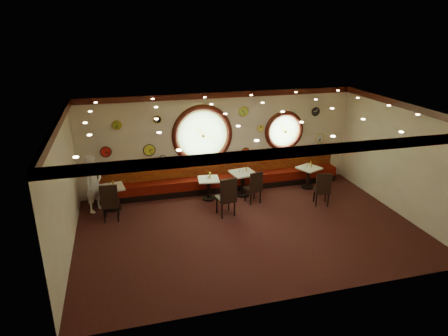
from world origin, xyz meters
TOP-DOWN VIEW (x-y plane):
  - floor at (0.00, 0.00)m, footprint 9.00×6.00m
  - ceiling at (0.00, 0.00)m, footprint 9.00×6.00m
  - wall_back at (0.00, 3.00)m, footprint 9.00×0.02m
  - wall_front at (0.00, -3.00)m, footprint 9.00×0.02m
  - wall_left at (-4.50, 0.00)m, footprint 0.02×6.00m
  - wall_right at (4.50, 0.00)m, footprint 0.02×6.00m
  - molding_back at (0.00, 2.95)m, footprint 9.00×0.10m
  - molding_front at (0.00, -2.95)m, footprint 9.00×0.10m
  - molding_left at (-4.45, 0.00)m, footprint 0.10×6.00m
  - molding_right at (4.45, 0.00)m, footprint 0.10×6.00m
  - banquette_base at (0.00, 2.72)m, footprint 8.00×0.55m
  - banquette_seat at (0.00, 2.72)m, footprint 8.00×0.55m
  - banquette_back at (0.00, 2.94)m, footprint 8.00×0.10m
  - porthole_left_glass at (-0.60, 3.00)m, footprint 1.66×0.02m
  - porthole_left_frame at (-0.60, 2.98)m, footprint 1.98×0.18m
  - porthole_left_ring at (-0.60, 2.95)m, footprint 1.61×0.03m
  - porthole_right_glass at (2.20, 3.00)m, footprint 1.10×0.02m
  - porthole_right_frame at (2.20, 2.98)m, footprint 1.38×0.18m
  - porthole_right_ring at (2.20, 2.95)m, footprint 1.09×0.03m
  - wall_clock_0 at (-3.60, 2.96)m, footprint 0.32×0.03m
  - wall_clock_1 at (-2.30, 2.96)m, footprint 0.36×0.03m
  - wall_clock_2 at (3.30, 2.96)m, footprint 0.28×0.03m
  - wall_clock_3 at (1.35, 2.96)m, footprint 0.22×0.03m
  - wall_clock_4 at (-3.20, 2.96)m, footprint 0.26×0.03m
  - wall_clock_5 at (0.75, 2.96)m, footprint 0.30×0.03m
  - wall_clock_6 at (-1.90, 2.96)m, footprint 0.20×0.03m
  - wall_clock_7 at (0.85, 2.96)m, footprint 0.24×0.03m
  - wall_clock_8 at (3.55, 2.96)m, footprint 0.34×0.03m
  - wall_clock_9 at (-2.00, 2.96)m, footprint 0.24×0.03m
  - table_a at (-3.50, 2.12)m, footprint 0.76×0.76m
  - table_b at (-0.62, 2.12)m, footprint 0.70×0.70m
  - table_c at (0.51, 2.13)m, footprint 0.82×0.82m
  - table_d at (2.81, 2.17)m, footprint 0.86×0.86m
  - chair_a at (-3.57, 1.40)m, footprint 0.49×0.49m
  - chair_b at (-0.36, 0.86)m, footprint 0.57×0.57m
  - chair_c at (0.67, 1.47)m, footprint 0.52×0.52m
  - chair_d at (2.59, 0.79)m, footprint 0.55×0.55m
  - condiment_a_salt at (-3.57, 2.13)m, footprint 0.04×0.04m
  - condiment_b_salt at (-0.63, 2.12)m, footprint 0.04×0.04m
  - condiment_c_salt at (0.39, 2.13)m, footprint 0.03×0.03m
  - condiment_d_salt at (2.76, 2.21)m, footprint 0.04×0.04m
  - condiment_a_pepper at (-3.45, 2.12)m, footprint 0.03×0.03m
  - condiment_b_pepper at (-0.60, 2.14)m, footprint 0.03×0.03m
  - condiment_c_pepper at (0.51, 2.11)m, footprint 0.03×0.03m
  - condiment_d_pepper at (2.88, 2.13)m, footprint 0.04×0.04m
  - condiment_a_bottle at (-3.46, 2.19)m, footprint 0.05×0.05m
  - condiment_b_bottle at (-0.56, 2.16)m, footprint 0.06×0.06m
  - condiment_c_bottle at (0.63, 2.19)m, footprint 0.05×0.05m
  - condiment_d_bottle at (2.92, 2.29)m, footprint 0.05×0.05m
  - waiter at (-4.00, 2.20)m, footprint 0.71×0.75m

SIDE VIEW (x-z plane):
  - floor at x=0.00m, z-range 0.00..0.00m
  - banquette_base at x=0.00m, z-range 0.00..0.20m
  - banquette_seat at x=0.00m, z-range 0.20..0.50m
  - table_b at x=-0.62m, z-range 0.09..0.78m
  - table_d at x=2.81m, z-range 0.09..0.81m
  - table_a at x=-3.50m, z-range 0.10..0.84m
  - table_c at x=0.51m, z-range 0.10..0.90m
  - chair_c at x=0.67m, z-range 0.27..0.91m
  - chair_d at x=2.59m, z-range 0.28..0.94m
  - chair_a at x=-3.57m, z-range 0.29..0.98m
  - chair_b at x=-0.36m, z-range 0.31..1.04m
  - condiment_b_pepper at x=-0.60m, z-range 0.69..0.78m
  - condiment_b_salt at x=-0.63m, z-range 0.69..0.81m
  - banquette_back at x=0.00m, z-range 0.48..1.02m
  - condiment_d_salt at x=2.76m, z-range 0.72..0.82m
  - condiment_d_pepper at x=2.88m, z-range 0.72..0.83m
  - condiment_b_bottle at x=-0.56m, z-range 0.69..0.88m
  - condiment_a_pepper at x=-3.45m, z-range 0.74..0.83m
  - condiment_a_salt at x=-3.57m, z-range 0.74..0.84m
  - condiment_d_bottle at x=2.92m, z-range 0.72..0.89m
  - condiment_a_bottle at x=-3.46m, z-range 0.74..0.91m
  - condiment_c_pepper at x=0.51m, z-range 0.79..0.88m
  - condiment_c_salt at x=0.39m, z-range 0.79..0.88m
  - waiter at x=-4.00m, z-range 0.00..1.72m
  - condiment_c_bottle at x=0.63m, z-range 0.79..0.94m
  - wall_clock_6 at x=-1.90m, z-range 1.10..1.30m
  - wall_clock_7 at x=0.85m, z-range 1.08..1.32m
  - wall_clock_8 at x=3.55m, z-range 1.28..1.62m
  - wall_clock_1 at x=-2.30m, z-range 1.32..1.68m
  - wall_clock_0 at x=-3.60m, z-range 1.39..1.71m
  - wall_back at x=0.00m, z-range 0.00..3.20m
  - wall_front at x=0.00m, z-range 0.00..3.20m
  - wall_left at x=-4.50m, z-range 0.00..3.20m
  - wall_right at x=4.50m, z-range 0.00..3.20m
  - porthole_right_ring at x=2.20m, z-range 1.26..2.34m
  - porthole_right_glass at x=2.20m, z-range 1.25..2.35m
  - porthole_right_frame at x=2.20m, z-range 1.11..2.49m
  - porthole_left_glass at x=-0.60m, z-range 1.02..2.68m
  - porthole_left_frame at x=-0.60m, z-range 0.86..2.84m
  - porthole_left_ring at x=-0.60m, z-range 1.04..2.66m
  - wall_clock_3 at x=1.35m, z-range 1.84..2.06m
  - wall_clock_4 at x=-3.20m, z-range 2.22..2.48m
  - wall_clock_2 at x=3.30m, z-range 2.26..2.54m
  - wall_clock_9 at x=-2.00m, z-range 2.33..2.57m
  - wall_clock_5 at x=0.75m, z-range 2.40..2.70m
  - molding_back at x=0.00m, z-range 3.02..3.20m
  - molding_front at x=0.00m, z-range 3.02..3.20m
  - molding_left at x=-4.45m, z-range 3.02..3.20m
  - molding_right at x=4.45m, z-range 3.02..3.20m
  - ceiling at x=0.00m, z-range 3.19..3.21m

